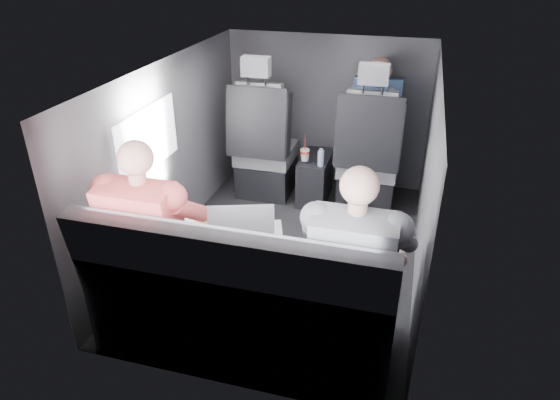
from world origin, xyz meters
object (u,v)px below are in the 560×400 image
(front_seat_right, at_px, (368,164))
(passenger_rear_left, at_px, (158,236))
(rear_bench, at_px, (240,309))
(laptop_silver, at_px, (248,231))
(center_console, at_px, (315,178))
(water_bottle, at_px, (321,158))
(soda_cup, at_px, (305,155))
(passenger_front_right, at_px, (376,114))
(laptop_black, at_px, (362,253))
(passenger_rear_right, at_px, (355,267))
(front_seat_left, at_px, (264,153))
(laptop_white, at_px, (160,222))

(front_seat_right, bearing_deg, passenger_rear_left, -117.70)
(rear_bench, relative_size, laptop_silver, 3.85)
(center_console, distance_m, water_bottle, 0.33)
(soda_cup, height_order, passenger_front_right, passenger_front_right)
(passenger_front_right, bearing_deg, center_console, -154.56)
(laptop_black, xyz_separation_m, passenger_rear_right, (-0.02, -0.12, -0.01))
(passenger_rear_left, distance_m, passenger_rear_right, 1.08)
(center_console, xyz_separation_m, passenger_rear_right, (0.58, -1.85, 0.42))
(front_seat_right, height_order, laptop_silver, front_seat_right)
(center_console, relative_size, laptop_silver, 1.16)
(front_seat_right, xyz_separation_m, laptop_black, (0.15, -1.69, 0.24))
(water_bottle, bearing_deg, passenger_rear_left, -108.92)
(front_seat_right, xyz_separation_m, passenger_rear_left, (-0.95, -1.81, 0.23))
(front_seat_right, distance_m, passenger_front_right, 0.43)
(front_seat_left, bearing_deg, laptop_white, -93.42)
(laptop_white, relative_size, passenger_rear_left, 0.36)
(front_seat_right, height_order, passenger_rear_left, front_seat_right)
(center_console, xyz_separation_m, laptop_black, (0.60, -1.73, 0.44))
(front_seat_right, height_order, water_bottle, front_seat_right)
(water_bottle, distance_m, passenger_front_right, 0.61)
(passenger_rear_left, height_order, passenger_front_right, passenger_front_right)
(water_bottle, bearing_deg, front_seat_right, 19.23)
(front_seat_left, bearing_deg, laptop_silver, -75.92)
(front_seat_left, xyz_separation_m, rear_bench, (0.45, -1.90, -0.09))
(center_console, distance_m, passenger_front_right, 0.75)
(rear_bench, distance_m, passenger_front_right, 2.25)
(front_seat_left, bearing_deg, center_console, 5.07)
(water_bottle, relative_size, laptop_black, 0.39)
(water_bottle, xyz_separation_m, laptop_silver, (-0.12, -1.50, 0.17))
(soda_cup, xyz_separation_m, laptop_white, (-0.48, -1.60, 0.18))
(laptop_silver, relative_size, passenger_rear_left, 0.34)
(rear_bench, distance_m, laptop_silver, 0.42)
(laptop_white, xyz_separation_m, laptop_silver, (0.51, 0.04, -0.00))
(laptop_silver, bearing_deg, passenger_rear_left, -159.51)
(front_seat_right, distance_m, center_console, 0.49)
(laptop_silver, bearing_deg, laptop_white, -174.97)
(laptop_white, distance_m, laptop_silver, 0.51)
(laptop_white, xyz_separation_m, passenger_front_right, (1.01, 1.94, 0.11))
(center_console, relative_size, rear_bench, 0.30)
(rear_bench, height_order, passenger_front_right, passenger_front_right)
(rear_bench, xyz_separation_m, passenger_front_right, (0.46, 2.16, 0.44))
(water_bottle, height_order, passenger_rear_right, passenger_rear_right)
(rear_bench, height_order, passenger_rear_right, passenger_rear_right)
(front_seat_left, height_order, laptop_black, front_seat_left)
(front_seat_right, relative_size, passenger_front_right, 1.60)
(rear_bench, relative_size, laptop_white, 3.65)
(soda_cup, bearing_deg, water_bottle, -18.70)
(passenger_rear_right, bearing_deg, laptop_black, 81.00)
(passenger_rear_left, bearing_deg, front_seat_right, 62.30)
(laptop_white, distance_m, laptop_black, 1.15)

